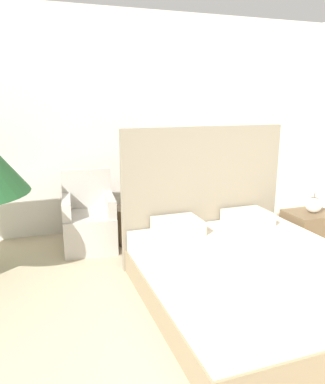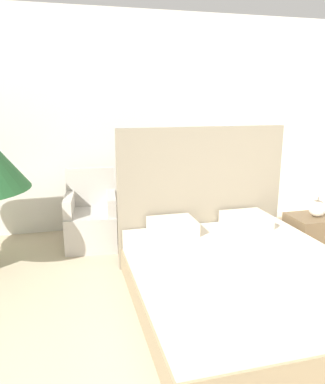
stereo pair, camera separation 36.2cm
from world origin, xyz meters
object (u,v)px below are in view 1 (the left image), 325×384
Objects in this scene: nightstand at (309,233)px; side_table at (127,225)px; table_lamp at (315,187)px; bed at (246,269)px; armchair_near_window_right at (162,216)px; armchair_near_window_left at (89,224)px.

side_table is at bearing 151.38° from nightstand.
bed is at bearing -153.61° from table_lamp.
bed reaches higher than nightstand.
table_lamp is at bearing -28.82° from side_table.
table_lamp reaches higher than side_table.
armchair_near_window_right is at bearing 97.16° from bed.
armchair_near_window_right is (0.94, -0.00, 0.00)m from armchair_near_window_left.
nightstand is 1.16× the size of table_lamp.
bed is 4.50× the size of side_table.
armchair_near_window_right is at bearing 144.07° from nightstand.
bed reaches higher than armchair_near_window_left.
nightstand is 1.18× the size of side_table.
table_lamp is at bearing -43.04° from armchair_near_window_right.
side_table is (0.47, -0.00, -0.06)m from armchair_near_window_left.
armchair_near_window_left is 2.62m from nightstand.
table_lamp reaches higher than armchair_near_window_right.
table_lamp is 1.01× the size of side_table.
armchair_near_window_left reaches higher than side_table.
bed reaches higher than armchair_near_window_right.
bed is 2.05m from armchair_near_window_left.
bed is 1.82m from side_table.
armchair_near_window_right is 2.00× the size of table_lamp.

